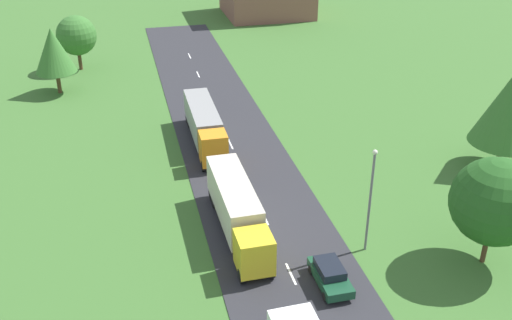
% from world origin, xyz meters
% --- Properties ---
extents(road, '(10.00, 140.00, 0.06)m').
position_xyz_m(road, '(0.00, 24.50, 0.03)').
color(road, '#2B2B30').
rests_on(road, ground).
extents(truck_second, '(2.63, 12.40, 3.75)m').
position_xyz_m(truck_second, '(-2.53, 33.71, 2.18)').
color(truck_second, yellow).
rests_on(truck_second, road).
extents(truck_third, '(2.56, 12.48, 3.51)m').
position_xyz_m(truck_third, '(-2.40, 49.74, 2.10)').
color(truck_third, orange).
rests_on(truck_third, road).
extents(car_third, '(1.94, 4.26, 1.54)m').
position_xyz_m(car_third, '(2.23, 26.22, 0.86)').
color(car_third, '#19472D').
rests_on(car_third, road).
extents(lamppost_second, '(0.36, 0.36, 8.22)m').
position_xyz_m(lamppost_second, '(6.16, 29.40, 4.59)').
color(lamppost_second, slate).
rests_on(lamppost_second, ground).
extents(tree_oak, '(6.22, 6.22, 9.46)m').
position_xyz_m(tree_oak, '(23.07, 38.34, 6.03)').
color(tree_oak, '#513823').
rests_on(tree_oak, ground).
extents(tree_maple, '(6.15, 6.15, 8.09)m').
position_xyz_m(tree_maple, '(13.76, 26.08, 5.00)').
color(tree_maple, '#513823').
rests_on(tree_maple, ground).
extents(tree_pine, '(5.17, 5.17, 7.22)m').
position_xyz_m(tree_pine, '(-14.89, 75.94, 4.62)').
color(tree_pine, '#513823').
rests_on(tree_pine, ground).
extents(tree_elm, '(4.81, 4.81, 7.92)m').
position_xyz_m(tree_elm, '(-17.22, 67.75, 5.25)').
color(tree_elm, '#513823').
rests_on(tree_elm, ground).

